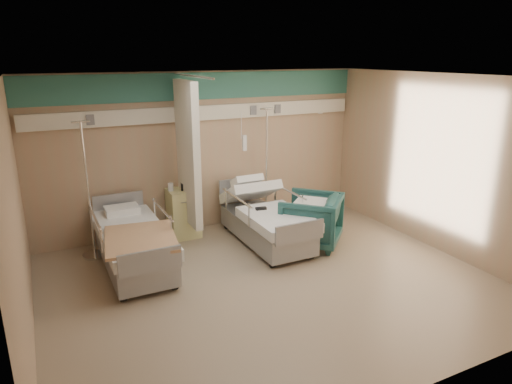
% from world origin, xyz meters
% --- Properties ---
extents(ground, '(6.00, 5.00, 0.00)m').
position_xyz_m(ground, '(0.00, 0.00, 0.00)').
color(ground, gray).
rests_on(ground, ground).
extents(room_walls, '(6.04, 5.04, 2.82)m').
position_xyz_m(room_walls, '(-0.03, 0.25, 1.86)').
color(room_walls, tan).
rests_on(room_walls, ground).
extents(bed_right, '(1.00, 2.16, 0.63)m').
position_xyz_m(bed_right, '(0.60, 1.30, 0.32)').
color(bed_right, silver).
rests_on(bed_right, ground).
extents(bed_left, '(1.00, 2.16, 0.63)m').
position_xyz_m(bed_left, '(-1.60, 1.30, 0.32)').
color(bed_left, silver).
rests_on(bed_left, ground).
extents(bedside_cabinet, '(0.50, 0.48, 0.85)m').
position_xyz_m(bedside_cabinet, '(-0.55, 2.20, 0.42)').
color(bedside_cabinet, '#E0DB8C').
rests_on(bedside_cabinet, ground).
extents(visitor_armchair, '(1.31, 1.31, 0.86)m').
position_xyz_m(visitor_armchair, '(1.25, 0.92, 0.43)').
color(visitor_armchair, '#1F4E4B').
rests_on(visitor_armchair, ground).
extents(waffle_blanket, '(0.84, 0.84, 0.07)m').
position_xyz_m(waffle_blanket, '(1.24, 0.90, 0.89)').
color(waffle_blanket, silver).
rests_on(waffle_blanket, visitor_armchair).
extents(iv_stand_right, '(0.38, 0.38, 2.15)m').
position_xyz_m(iv_stand_right, '(1.11, 2.28, 0.44)').
color(iv_stand_right, silver).
rests_on(iv_stand_right, ground).
extents(iv_stand_left, '(0.38, 0.38, 2.14)m').
position_xyz_m(iv_stand_left, '(-2.08, 2.03, 0.44)').
color(iv_stand_left, silver).
rests_on(iv_stand_left, ground).
extents(call_remote, '(0.19, 0.11, 0.04)m').
position_xyz_m(call_remote, '(0.47, 1.24, 0.65)').
color(call_remote, black).
rests_on(call_remote, bed_right).
extents(tan_blanket, '(1.09, 1.30, 0.04)m').
position_xyz_m(tan_blanket, '(-1.58, 0.84, 0.65)').
color(tan_blanket, tan).
rests_on(tan_blanket, bed_left).
extents(toiletry_bag, '(0.24, 0.18, 0.12)m').
position_xyz_m(toiletry_bag, '(-0.47, 2.16, 0.91)').
color(toiletry_bag, black).
rests_on(toiletry_bag, bedside_cabinet).
extents(white_cup, '(0.12, 0.12, 0.13)m').
position_xyz_m(white_cup, '(-0.74, 2.22, 0.92)').
color(white_cup, white).
rests_on(white_cup, bedside_cabinet).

